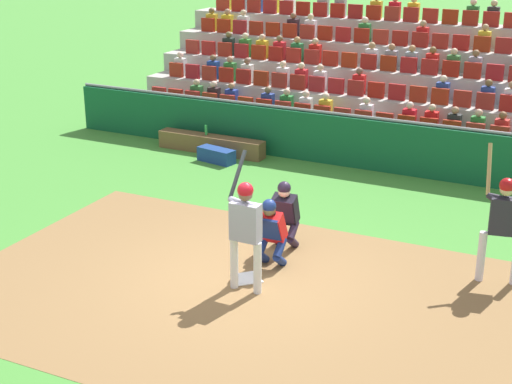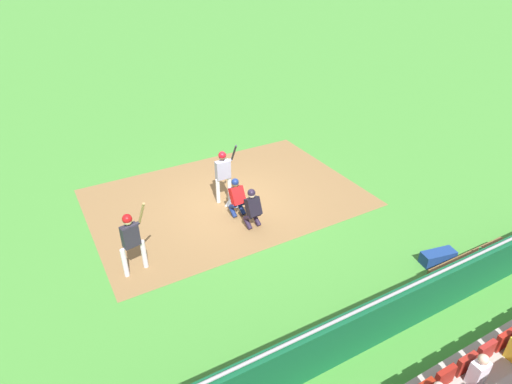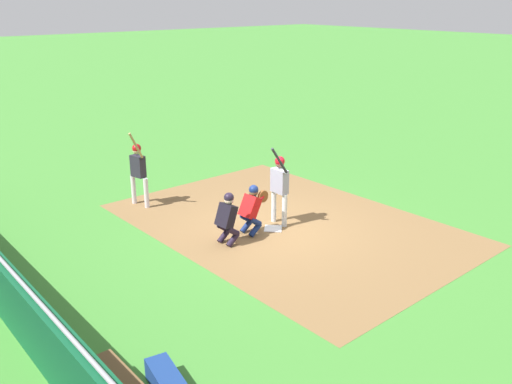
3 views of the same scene
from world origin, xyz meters
TOP-DOWN VIEW (x-y plane):
  - ground_plane at (0.00, 0.00)m, footprint 160.00×160.00m
  - infield_dirt_patch at (0.00, 0.50)m, footprint 9.02×6.33m
  - home_plate_marker at (0.00, 0.00)m, footprint 0.62×0.62m
  - batter_at_plate at (-0.15, 0.34)m, footprint 0.61×0.65m
  - catcher_crouching at (-0.14, -0.58)m, footprint 0.48×0.73m
  - home_plate_umpire at (-0.03, -1.42)m, footprint 0.49×0.49m
  - dugout_wall at (0.00, -6.48)m, footprint 16.75×0.24m
  - dugout_bench at (4.08, -5.93)m, footprint 2.88×0.40m
  - water_bottle_on_bench at (4.24, -5.97)m, footprint 0.07×0.07m
  - equipment_duffel_bag at (3.57, -5.30)m, footprint 1.00×0.53m
  - on_deck_batter at (-3.67, -1.75)m, footprint 0.76×0.56m
  - bleacher_stand at (0.01, -10.82)m, footprint 15.84×4.83m

SIDE VIEW (x-z plane):
  - ground_plane at x=0.00m, z-range 0.00..0.00m
  - infield_dirt_patch at x=0.00m, z-range 0.00..0.01m
  - home_plate_marker at x=0.00m, z-range 0.01..0.02m
  - equipment_duffel_bag at x=3.57m, z-range 0.00..0.34m
  - dugout_bench at x=4.08m, z-range 0.00..0.44m
  - water_bottle_on_bench at x=4.24m, z-range 0.44..0.69m
  - dugout_wall at x=0.00m, z-range -0.03..1.25m
  - home_plate_umpire at x=-0.03m, z-range 0.06..1.36m
  - catcher_crouching at x=-0.14m, z-range 0.07..1.35m
  - bleacher_stand at x=0.01m, z-range -0.68..2.77m
  - on_deck_batter at x=-3.67m, z-range 0.01..2.23m
  - batter_at_plate at x=-0.15m, z-range 0.05..2.23m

